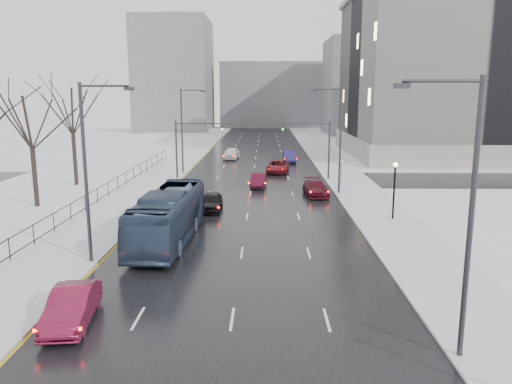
# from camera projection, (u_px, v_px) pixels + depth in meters

# --- Properties ---
(road) EXTENTS (16.00, 150.00, 0.04)m
(road) POSITION_uv_depth(u_px,v_px,m) (255.00, 165.00, 67.18)
(road) COLOR black
(road) RESTS_ON ground
(cross_road) EXTENTS (130.00, 10.00, 0.04)m
(cross_road) POSITION_uv_depth(u_px,v_px,m) (253.00, 180.00, 55.40)
(cross_road) COLOR black
(cross_road) RESTS_ON ground
(sidewalk_left) EXTENTS (5.00, 150.00, 0.16)m
(sidewalk_left) POSITION_uv_depth(u_px,v_px,m) (177.00, 164.00, 67.35)
(sidewalk_left) COLOR silver
(sidewalk_left) RESTS_ON ground
(sidewalk_right) EXTENTS (5.00, 150.00, 0.16)m
(sidewalk_right) POSITION_uv_depth(u_px,v_px,m) (333.00, 164.00, 66.98)
(sidewalk_right) COLOR silver
(sidewalk_right) RESTS_ON ground
(park_strip) EXTENTS (14.00, 150.00, 0.12)m
(park_strip) POSITION_uv_depth(u_px,v_px,m) (107.00, 164.00, 67.52)
(park_strip) COLOR white
(park_strip) RESTS_ON ground
(tree_park_d) EXTENTS (8.75, 8.75, 12.50)m
(tree_park_d) POSITION_uv_depth(u_px,v_px,m) (38.00, 207.00, 41.99)
(tree_park_d) COLOR black
(tree_park_d) RESTS_ON ground
(tree_park_e) EXTENTS (9.45, 9.45, 13.50)m
(tree_park_e) POSITION_uv_depth(u_px,v_px,m) (77.00, 186.00, 51.81)
(tree_park_e) COLOR black
(tree_park_e) RESTS_ON ground
(iron_fence) EXTENTS (0.06, 70.00, 1.30)m
(iron_fence) POSITION_uv_depth(u_px,v_px,m) (76.00, 208.00, 37.81)
(iron_fence) COLOR black
(iron_fence) RESTS_ON sidewalk_left
(streetlight_r_near) EXTENTS (2.95, 0.25, 10.00)m
(streetlight_r_near) POSITION_uv_depth(u_px,v_px,m) (465.00, 207.00, 16.90)
(streetlight_r_near) COLOR #2D2D33
(streetlight_r_near) RESTS_ON ground
(streetlight_r_mid) EXTENTS (2.95, 0.25, 10.00)m
(streetlight_r_mid) POSITION_uv_depth(u_px,v_px,m) (338.00, 135.00, 46.33)
(streetlight_r_mid) COLOR #2D2D33
(streetlight_r_mid) RESTS_ON ground
(streetlight_l_near) EXTENTS (2.95, 0.25, 10.00)m
(streetlight_l_near) POSITION_uv_depth(u_px,v_px,m) (89.00, 165.00, 27.00)
(streetlight_l_near) COLOR #2D2D33
(streetlight_l_near) RESTS_ON ground
(streetlight_l_far) EXTENTS (2.95, 0.25, 10.00)m
(streetlight_l_far) POSITION_uv_depth(u_px,v_px,m) (184.00, 127.00, 58.39)
(streetlight_l_far) COLOR #2D2D33
(streetlight_l_far) RESTS_ON ground
(lamppost_r_mid) EXTENTS (0.36, 0.36, 4.28)m
(lamppost_r_mid) POSITION_uv_depth(u_px,v_px,m) (395.00, 182.00, 36.99)
(lamppost_r_mid) COLOR black
(lamppost_r_mid) RESTS_ON sidewalk_right
(mast_signal_right) EXTENTS (6.10, 0.33, 6.50)m
(mast_signal_right) POSITION_uv_depth(u_px,v_px,m) (319.00, 143.00, 54.48)
(mast_signal_right) COLOR #2D2D33
(mast_signal_right) RESTS_ON ground
(mast_signal_left) EXTENTS (6.10, 0.33, 6.50)m
(mast_signal_left) POSITION_uv_depth(u_px,v_px,m) (186.00, 143.00, 54.74)
(mast_signal_left) COLOR #2D2D33
(mast_signal_left) RESTS_ON ground
(no_uturn_sign) EXTENTS (0.60, 0.06, 2.70)m
(no_uturn_sign) POSITION_uv_depth(u_px,v_px,m) (342.00, 164.00, 50.88)
(no_uturn_sign) COLOR #2D2D33
(no_uturn_sign) RESTS_ON sidewalk_right
(civic_building) EXTENTS (41.00, 31.00, 24.80)m
(civic_building) POSITION_uv_depth(u_px,v_px,m) (485.00, 82.00, 76.16)
(civic_building) COLOR gray
(civic_building) RESTS_ON ground
(bldg_far_right) EXTENTS (24.00, 20.00, 22.00)m
(bldg_far_right) POSITION_uv_depth(u_px,v_px,m) (377.00, 87.00, 118.50)
(bldg_far_right) COLOR slate
(bldg_far_right) RESTS_ON ground
(bldg_far_left) EXTENTS (18.00, 22.00, 28.00)m
(bldg_far_left) POSITION_uv_depth(u_px,v_px,m) (175.00, 76.00, 128.61)
(bldg_far_left) COLOR slate
(bldg_far_left) RESTS_ON ground
(bldg_far_center) EXTENTS (30.00, 18.00, 18.00)m
(bldg_far_center) POSITION_uv_depth(u_px,v_px,m) (274.00, 95.00, 143.84)
(bldg_far_center) COLOR slate
(bldg_far_center) RESTS_ON ground
(sedan_left_near) EXTENTS (2.12, 4.70, 1.50)m
(sedan_left_near) POSITION_uv_depth(u_px,v_px,m) (72.00, 306.00, 20.54)
(sedan_left_near) COLOR maroon
(sedan_left_near) RESTS_ON road
(bus) EXTENTS (3.22, 11.99, 3.31)m
(bus) POSITION_uv_depth(u_px,v_px,m) (169.00, 216.00, 31.91)
(bus) COLOR #2B3A54
(bus) RESTS_ON road
(sedan_center_near) EXTENTS (1.75, 4.33, 1.47)m
(sedan_center_near) POSITION_uv_depth(u_px,v_px,m) (211.00, 202.00, 40.47)
(sedan_center_near) COLOR black
(sedan_center_near) RESTS_ON road
(sedan_right_near) EXTENTS (1.69, 4.22, 1.37)m
(sedan_right_near) POSITION_uv_depth(u_px,v_px,m) (258.00, 180.00, 50.80)
(sedan_right_near) COLOR #460C1F
(sedan_right_near) RESTS_ON road
(sedan_right_cross) EXTENTS (3.04, 5.58, 1.49)m
(sedan_right_cross) POSITION_uv_depth(u_px,v_px,m) (278.00, 166.00, 60.05)
(sedan_right_cross) COLOR maroon
(sedan_right_cross) RESTS_ON road
(sedan_right_far) EXTENTS (2.34, 5.01, 1.41)m
(sedan_right_far) POSITION_uv_depth(u_px,v_px,m) (316.00, 188.00, 46.50)
(sedan_right_far) COLOR #470C18
(sedan_right_far) RESTS_ON road
(sedan_center_far) EXTENTS (2.40, 5.10, 1.69)m
(sedan_center_far) POSITION_uv_depth(u_px,v_px,m) (232.00, 153.00, 72.51)
(sedan_center_far) COLOR white
(sedan_center_far) RESTS_ON road
(sedan_right_distant) EXTENTS (1.84, 4.76, 1.54)m
(sedan_right_distant) POSITION_uv_depth(u_px,v_px,m) (289.00, 157.00, 69.30)
(sedan_right_distant) COLOR navy
(sedan_right_distant) RESTS_ON road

